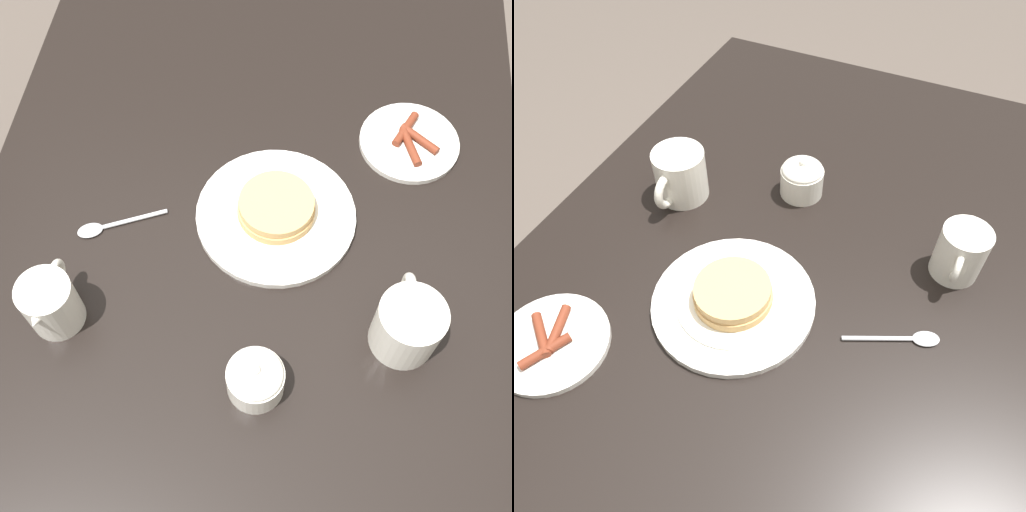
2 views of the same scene
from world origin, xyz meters
The scene contains 8 objects.
ground_plane centered at (0.00, 0.00, 0.00)m, with size 8.00×8.00×0.00m, color #51473F.
dining_table centered at (0.00, 0.00, 0.62)m, with size 1.59×0.87×0.73m.
pancake_plate centered at (-0.04, -0.04, 0.74)m, with size 0.25×0.25×0.05m.
side_plate_bacon centered at (0.13, -0.25, 0.73)m, with size 0.17×0.17×0.02m.
coffee_mug centered at (-0.22, -0.24, 0.77)m, with size 0.13×0.09×0.09m.
creamer_pitcher centered at (-0.25, 0.26, 0.77)m, with size 0.12×0.08×0.10m.
sugar_bowl centered at (-0.32, -0.04, 0.76)m, with size 0.08×0.08×0.08m.
spoon centered at (-0.09, 0.22, 0.73)m, with size 0.07×0.14×0.01m.
Camera 2 is at (0.34, 0.19, 1.37)m, focal length 35.00 mm.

